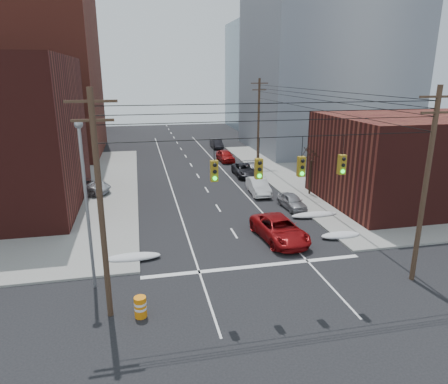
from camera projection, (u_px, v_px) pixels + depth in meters
name	position (u px, v px, depth m)	size (l,w,h in m)	color
ground	(294.00, 329.00, 18.76)	(160.00, 160.00, 0.00)	black
sidewalk_ne	(417.00, 170.00, 49.52)	(40.00, 40.00, 0.15)	gray
building_brick_tall	(3.00, 47.00, 54.58)	(24.00, 20.00, 30.00)	maroon
building_brick_far	(38.00, 102.00, 81.09)	(22.00, 18.00, 12.00)	#461815
building_office	(325.00, 67.00, 60.89)	(22.00, 20.00, 25.00)	gray
building_glass	(279.00, 76.00, 86.09)	(20.00, 18.00, 22.00)	gray
building_storefront	(416.00, 160.00, 36.27)	(16.00, 12.00, 8.00)	#461815
utility_pole_left	(100.00, 205.00, 18.20)	(2.20, 0.28, 11.00)	#473323
utility_pole_right	(426.00, 184.00, 21.65)	(2.20, 0.28, 11.00)	#473323
utility_pole_far	(259.00, 121.00, 50.69)	(2.20, 0.28, 11.00)	#473323
traffic_signals	(280.00, 166.00, 19.52)	(17.00, 0.42, 2.02)	black
street_light	(86.00, 193.00, 20.87)	(0.44, 0.44, 9.32)	gray
bare_tree	(310.00, 172.00, 38.78)	(2.09, 2.20, 4.93)	black
snow_nw	(133.00, 257.00, 25.63)	(3.50, 1.08, 0.42)	silver
snow_ne	(340.00, 235.00, 29.10)	(3.00, 1.08, 0.42)	silver
snow_east_far	(314.00, 215.00, 33.32)	(4.00, 1.08, 0.42)	silver
red_pickup	(280.00, 229.00, 28.60)	(2.68, 5.82, 1.62)	maroon
parked_car_a	(292.00, 201.00, 35.41)	(1.55, 3.86, 1.31)	#A0A0A4
parked_car_b	(258.00, 186.00, 39.67)	(1.65, 4.74, 1.56)	silver
parked_car_c	(245.00, 170.00, 46.60)	(2.36, 5.12, 1.42)	black
parked_car_d	(252.00, 169.00, 47.31)	(1.86, 4.59, 1.33)	#AEAFB3
parked_car_e	(225.00, 156.00, 54.38)	(1.82, 4.53, 1.54)	maroon
parked_car_f	(216.00, 144.00, 64.18)	(1.57, 4.49, 1.48)	black
lot_car_a	(37.00, 204.00, 33.90)	(1.57, 4.51, 1.48)	silver
lot_car_b	(82.00, 186.00, 39.20)	(2.56, 5.56, 1.54)	#AEAFB3
lot_car_c	(33.00, 187.00, 38.79)	(2.19, 5.38, 1.56)	black
lot_car_d	(36.00, 179.00, 41.66)	(1.85, 4.60, 1.57)	#B3B3B8
construction_barrel	(140.00, 307.00, 19.55)	(0.72, 0.72, 1.08)	orange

